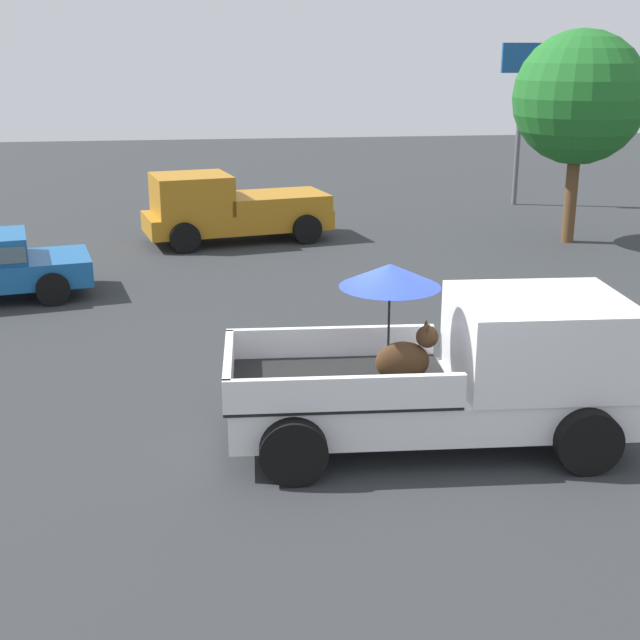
{
  "coord_description": "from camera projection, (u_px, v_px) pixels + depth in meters",
  "views": [
    {
      "loc": [
        -2.8,
        -9.84,
        4.84
      ],
      "look_at": [
        -1.1,
        1.91,
        1.1
      ],
      "focal_mm": 48.3,
      "sensor_mm": 36.0,
      "label": 1
    }
  ],
  "objects": [
    {
      "name": "pickup_truck_red",
      "position": [
        230.0,
        208.0,
        22.47
      ],
      "size": [
        5.06,
        2.91,
        1.8
      ],
      "rotation": [
        0.0,
        0.0,
        3.34
      ],
      "color": "black",
      "rests_on": "ground"
    },
    {
      "name": "tree_by_lot",
      "position": [
        579.0,
        98.0,
        21.57
      ],
      "size": [
        3.33,
        3.33,
        5.36
      ],
      "color": "brown",
      "rests_on": "ground"
    },
    {
      "name": "pickup_truck_main",
      "position": [
        465.0,
        370.0,
        10.86
      ],
      "size": [
        5.16,
        2.52,
        2.39
      ],
      "rotation": [
        0.0,
        0.0,
        -0.07
      ],
      "color": "black",
      "rests_on": "ground"
    },
    {
      "name": "motel_sign",
      "position": [
        521.0,
        92.0,
        27.08
      ],
      "size": [
        1.4,
        0.16,
        5.04
      ],
      "color": "#59595B",
      "rests_on": "ground"
    },
    {
      "name": "ground_plane",
      "position": [
        425.0,
        441.0,
        11.13
      ],
      "size": [
        80.0,
        80.0,
        0.0
      ],
      "primitive_type": "plane",
      "color": "#2D3033"
    }
  ]
}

